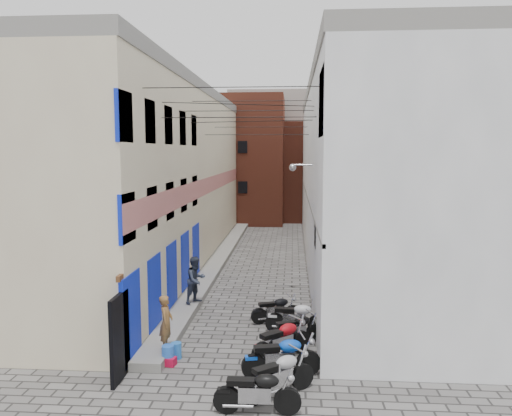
% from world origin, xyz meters
% --- Properties ---
extents(ground, '(90.00, 90.00, 0.00)m').
position_xyz_m(ground, '(0.00, 0.00, 0.00)').
color(ground, '#53514F').
rests_on(ground, ground).
extents(plinth, '(0.90, 26.00, 0.25)m').
position_xyz_m(plinth, '(-2.05, 13.00, 0.12)').
color(plinth, gray).
rests_on(plinth, ground).
extents(building_left, '(5.10, 27.00, 9.00)m').
position_xyz_m(building_left, '(-4.98, 12.95, 4.50)').
color(building_left, beige).
rests_on(building_left, ground).
extents(building_right, '(5.94, 26.00, 9.00)m').
position_xyz_m(building_right, '(5.00, 13.00, 4.51)').
color(building_right, silver).
rests_on(building_right, ground).
extents(building_far_brick_left, '(6.00, 6.00, 10.00)m').
position_xyz_m(building_far_brick_left, '(-2.00, 28.00, 5.00)').
color(building_far_brick_left, brown).
rests_on(building_far_brick_left, ground).
extents(building_far_brick_right, '(5.00, 6.00, 8.00)m').
position_xyz_m(building_far_brick_right, '(3.00, 30.00, 4.00)').
color(building_far_brick_right, brown).
rests_on(building_far_brick_right, ground).
extents(building_far_concrete, '(8.00, 5.00, 11.00)m').
position_xyz_m(building_far_concrete, '(0.00, 34.00, 5.50)').
color(building_far_concrete, gray).
rests_on(building_far_concrete, ground).
extents(far_shopfront, '(2.00, 0.30, 2.40)m').
position_xyz_m(far_shopfront, '(0.00, 25.20, 1.20)').
color(far_shopfront, black).
rests_on(far_shopfront, ground).
extents(overhead_wires, '(5.80, 13.02, 1.32)m').
position_xyz_m(overhead_wires, '(0.00, 7.64, 7.12)').
color(overhead_wires, black).
rests_on(overhead_wires, ground).
extents(motorcycle_a, '(1.95, 0.65, 1.12)m').
position_xyz_m(motorcycle_a, '(1.03, -1.80, 0.56)').
color(motorcycle_a, black).
rests_on(motorcycle_a, ground).
extents(motorcycle_b, '(1.98, 1.73, 1.16)m').
position_xyz_m(motorcycle_b, '(1.49, -0.99, 0.58)').
color(motorcycle_b, '#9A999E').
rests_on(motorcycle_b, ground).
extents(motorcycle_c, '(2.16, 1.09, 1.19)m').
position_xyz_m(motorcycle_c, '(1.52, 0.03, 0.60)').
color(motorcycle_c, '#0C41B7').
rests_on(motorcycle_c, ground).
extents(motorcycle_d, '(1.94, 1.82, 1.17)m').
position_xyz_m(motorcycle_d, '(1.50, 1.16, 0.59)').
color(motorcycle_d, '#A50B13').
rests_on(motorcycle_d, ground).
extents(motorcycle_e, '(1.87, 1.27, 1.04)m').
position_xyz_m(motorcycle_e, '(1.90, 2.21, 0.52)').
color(motorcycle_e, black).
rests_on(motorcycle_e, ground).
extents(motorcycle_f, '(1.99, 0.73, 1.13)m').
position_xyz_m(motorcycle_f, '(1.90, 3.16, 0.57)').
color(motorcycle_f, silver).
rests_on(motorcycle_f, ground).
extents(motorcycle_g, '(1.80, 1.10, 1.00)m').
position_xyz_m(motorcycle_g, '(1.24, 4.08, 0.50)').
color(motorcycle_g, black).
rests_on(motorcycle_g, ground).
extents(person_a, '(0.39, 0.57, 1.53)m').
position_xyz_m(person_a, '(-1.70, 1.00, 1.01)').
color(person_a, brown).
rests_on(person_a, plinth).
extents(person_b, '(1.01, 1.05, 1.70)m').
position_xyz_m(person_b, '(-1.70, 5.26, 1.10)').
color(person_b, '#2C3342').
rests_on(person_b, plinth).
extents(water_jug_near, '(0.42, 0.42, 0.52)m').
position_xyz_m(water_jug_near, '(-1.55, 0.57, 0.26)').
color(water_jug_near, blue).
rests_on(water_jug_near, ground).
extents(water_jug_far, '(0.37, 0.37, 0.45)m').
position_xyz_m(water_jug_far, '(-1.42, 0.96, 0.23)').
color(water_jug_far, blue).
rests_on(water_jug_far, ground).
extents(red_crate, '(0.40, 0.33, 0.22)m').
position_xyz_m(red_crate, '(-1.51, 0.50, 0.11)').
color(red_crate, '#C00D35').
rests_on(red_crate, ground).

